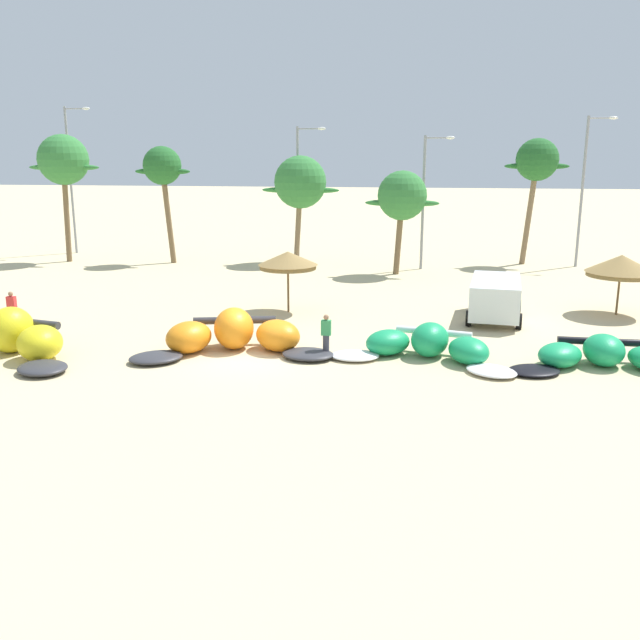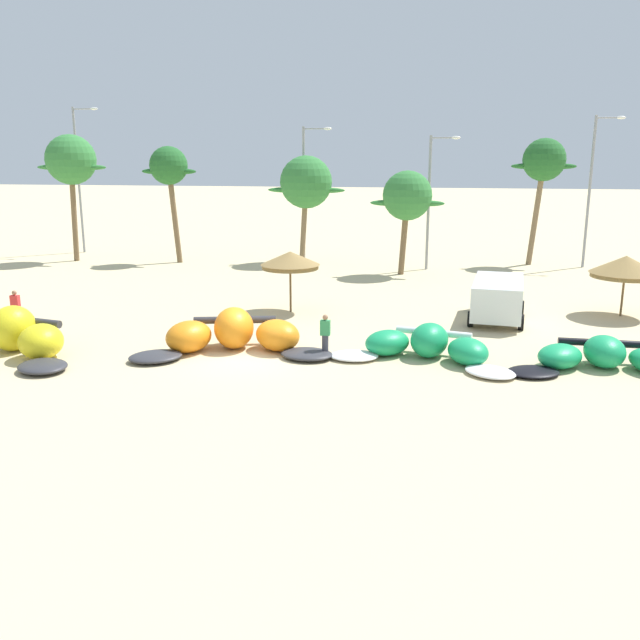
{
  "view_description": "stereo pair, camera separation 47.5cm",
  "coord_description": "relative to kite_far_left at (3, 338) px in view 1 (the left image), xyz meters",
  "views": [
    {
      "loc": [
        6.17,
        -23.34,
        7.28
      ],
      "look_at": [
        2.41,
        2.0,
        1.0
      ],
      "focal_mm": 38.14,
      "sensor_mm": 36.0,
      "label": 1
    },
    {
      "loc": [
        6.64,
        -23.27,
        7.28
      ],
      "look_at": [
        2.41,
        2.0,
        1.0
      ],
      "focal_mm": 38.14,
      "sensor_mm": 36.0,
      "label": 2
    }
  ],
  "objects": [
    {
      "name": "lamppost_west_center",
      "position": [
        6.85,
        24.68,
        4.44
      ],
      "size": [
        2.03,
        0.24,
        9.08
      ],
      "color": "gray",
      "rests_on": "ground"
    },
    {
      "name": "beach_umbrella_near_van",
      "position": [
        9.11,
        8.51,
        1.81
      ],
      "size": [
        2.78,
        2.78,
        2.88
      ],
      "color": "brown",
      "rests_on": "ground"
    },
    {
      "name": "person_near_kites",
      "position": [
        -1.91,
        3.67,
        0.16
      ],
      "size": [
        0.36,
        0.24,
        1.62
      ],
      "color": "#383842",
      "rests_on": "ground"
    },
    {
      "name": "palm_left",
      "position": [
        -2.01,
        22.04,
        5.69
      ],
      "size": [
        3.82,
        2.55,
        7.79
      ],
      "color": "brown",
      "rests_on": "ground"
    },
    {
      "name": "palm_left_of_gap",
      "position": [
        7.07,
        23.48,
        4.71
      ],
      "size": [
        5.27,
        3.51,
        7.19
      ],
      "color": "#7F6647",
      "rests_on": "ground"
    },
    {
      "name": "kite_left",
      "position": [
        8.33,
        1.74,
        -0.06
      ],
      "size": [
        7.62,
        4.43,
        1.59
      ],
      "color": "#333338",
      "rests_on": "ground"
    },
    {
      "name": "palm_leftmost",
      "position": [
        -8.75,
        21.52,
        6.14
      ],
      "size": [
        5.03,
        3.35,
        8.57
      ],
      "color": "brown",
      "rests_on": "ground"
    },
    {
      "name": "kite_far_left",
      "position": [
        0.0,
        0.0,
        0.0
      ],
      "size": [
        7.79,
        4.45,
        1.73
      ],
      "color": "#333338",
      "rests_on": "ground"
    },
    {
      "name": "beach_umbrella_middle",
      "position": [
        24.31,
        10.18,
        1.65
      ],
      "size": [
        3.14,
        3.14,
        2.8
      ],
      "color": "brown",
      "rests_on": "ground"
    },
    {
      "name": "kite_center",
      "position": [
        21.71,
        1.6,
        -0.24
      ],
      "size": [
        7.21,
        3.36,
        1.11
      ],
      "color": "black",
      "rests_on": "ground"
    },
    {
      "name": "palm_center_right",
      "position": [
        22.56,
        25.0,
        6.09
      ],
      "size": [
        4.15,
        2.77,
        8.29
      ],
      "color": "#7F6647",
      "rests_on": "ground"
    },
    {
      "name": "parked_van",
      "position": [
        18.6,
        8.43,
        0.43
      ],
      "size": [
        2.73,
        4.83,
        1.84
      ],
      "color": "white",
      "rests_on": "ground"
    },
    {
      "name": "person_by_umbrellas",
      "position": [
        11.89,
        1.44,
        0.16
      ],
      "size": [
        0.36,
        0.24,
        1.62
      ],
      "color": "#383842",
      "rests_on": "ground"
    },
    {
      "name": "ground_plane",
      "position": [
        9.01,
        1.09,
        -0.66
      ],
      "size": [
        260.0,
        260.0,
        0.0
      ],
      "primitive_type": "plane",
      "color": "beige"
    },
    {
      "name": "lamppost_west",
      "position": [
        -10.35,
        25.55,
        5.21
      ],
      "size": [
        2.02,
        0.24,
        10.59
      ],
      "color": "gray",
      "rests_on": "ground"
    },
    {
      "name": "kite_left_of_center",
      "position": [
        15.57,
        1.85,
        -0.18
      ],
      "size": [
        6.84,
        4.02,
        1.26
      ],
      "color": "white",
      "rests_on": "ground"
    },
    {
      "name": "lamppost_east",
      "position": [
        25.58,
        24.42,
        4.7
      ],
      "size": [
        1.85,
        0.24,
        9.63
      ],
      "color": "gray",
      "rests_on": "ground"
    },
    {
      "name": "palm_center_left",
      "position": [
        13.99,
        19.74,
        4.09
      ],
      "size": [
        4.49,
        2.99,
        6.32
      ],
      "color": "brown",
      "rests_on": "ground"
    },
    {
      "name": "lamppost_east_center",
      "position": [
        15.43,
        21.91,
        4.08
      ],
      "size": [
        1.9,
        0.24,
        8.4
      ],
      "color": "gray",
      "rests_on": "ground"
    }
  ]
}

